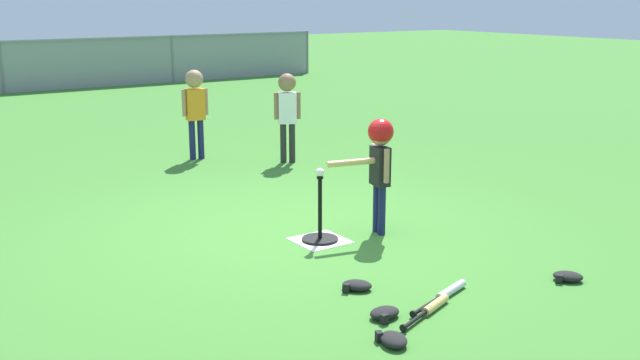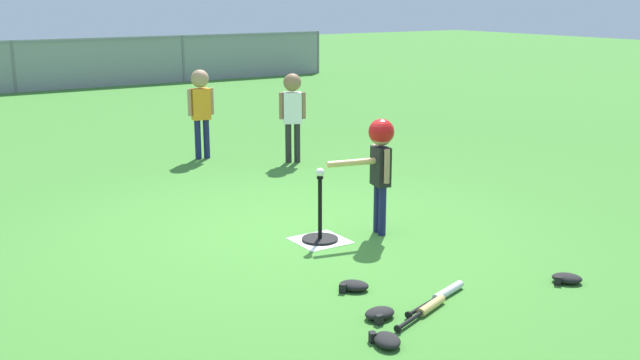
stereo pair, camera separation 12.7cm
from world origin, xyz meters
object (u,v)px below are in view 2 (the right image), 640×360
at_px(spare_bat_silver, 443,294).
at_px(batter_child, 380,153).
at_px(glove_tossed_aside, 567,278).
at_px(batting_tee, 320,231).
at_px(fielder_deep_center, 201,102).
at_px(spare_bat_wood, 427,309).
at_px(baseball_on_tee, 320,172).
at_px(glove_outfield_drop, 380,314).
at_px(fielder_near_right, 292,106).
at_px(glove_by_plate, 353,286).
at_px(glove_near_bats, 386,340).

bearing_deg(spare_bat_silver, batter_child, 70.22).
height_order(batter_child, glove_tossed_aside, batter_child).
height_order(batting_tee, batter_child, batter_child).
height_order(fielder_deep_center, spare_bat_wood, fielder_deep_center).
distance_m(baseball_on_tee, glove_outfield_drop, 1.78).
relative_size(spare_bat_wood, glove_tossed_aside, 2.18).
height_order(batting_tee, spare_bat_wood, batting_tee).
bearing_deg(glove_tossed_aside, spare_bat_wood, 173.11).
relative_size(batter_child, glove_tossed_aside, 3.87).
relative_size(batting_tee, baseball_on_tee, 7.86).
xyz_separation_m(glove_tossed_aside, glove_outfield_drop, (-1.57, 0.25, 0.00)).
height_order(fielder_deep_center, glove_outfield_drop, fielder_deep_center).
bearing_deg(fielder_near_right, glove_by_plate, -115.05).
bearing_deg(batting_tee, fielder_near_right, 63.39).
bearing_deg(spare_bat_silver, fielder_deep_center, 84.42).
bearing_deg(fielder_deep_center, spare_bat_wood, -98.20).
xyz_separation_m(fielder_near_right, spare_bat_wood, (-1.66, -4.55, -0.71)).
distance_m(spare_bat_wood, glove_near_bats, 0.58).
distance_m(fielder_deep_center, spare_bat_wood, 5.50).
bearing_deg(batter_child, spare_bat_silver, -109.78).
xyz_separation_m(fielder_deep_center, spare_bat_silver, (-0.51, -5.27, -0.72)).
bearing_deg(glove_outfield_drop, fielder_deep_center, 78.25).
height_order(batting_tee, baseball_on_tee, baseball_on_tee).
distance_m(baseball_on_tee, glove_near_bats, 2.15).
xyz_separation_m(batting_tee, glove_outfield_drop, (-0.55, -1.59, -0.05)).
relative_size(batting_tee, batter_child, 0.55).
height_order(batter_child, spare_bat_silver, batter_child).
height_order(baseball_on_tee, glove_by_plate, baseball_on_tee).
height_order(spare_bat_wood, glove_tossed_aside, glove_tossed_aside).
height_order(spare_bat_silver, glove_tossed_aside, glove_tossed_aside).
distance_m(glove_by_plate, glove_outfield_drop, 0.52).
relative_size(baseball_on_tee, fielder_deep_center, 0.06).
relative_size(glove_near_bats, glove_outfield_drop, 1.14).
bearing_deg(spare_bat_wood, glove_near_bats, -156.10).
bearing_deg(spare_bat_wood, glove_by_plate, 107.09).
bearing_deg(batting_tee, fielder_deep_center, 81.56).
xyz_separation_m(batting_tee, baseball_on_tee, (0.00, 0.00, 0.53)).
distance_m(batting_tee, spare_bat_wood, 1.70).
relative_size(spare_bat_silver, spare_bat_wood, 1.18).
relative_size(batter_child, fielder_deep_center, 0.90).
bearing_deg(glove_by_plate, glove_outfield_drop, -105.55).
bearing_deg(glove_by_plate, spare_bat_wood, -72.91).
xyz_separation_m(fielder_near_right, glove_tossed_aside, (-0.42, -4.70, -0.70)).
relative_size(fielder_deep_center, glove_by_plate, 4.33).
xyz_separation_m(batter_child, fielder_near_right, (0.88, 2.98, -0.01)).
relative_size(baseball_on_tee, spare_bat_wood, 0.12).
bearing_deg(spare_bat_wood, batting_tee, 82.32).
height_order(batting_tee, glove_by_plate, batting_tee).
bearing_deg(baseball_on_tee, glove_outfield_drop, -109.16).
distance_m(glove_by_plate, glove_near_bats, 0.90).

